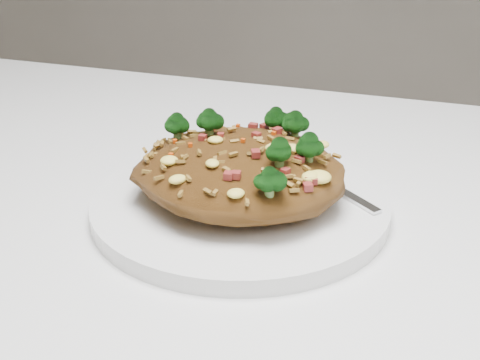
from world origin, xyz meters
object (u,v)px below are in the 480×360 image
fried_rice (241,162)px  fork (319,178)px  plate (240,204)px  dining_table (82,319)px

fried_rice → fork: 0.08m
plate → fried_rice: fried_rice is taller
fried_rice → fork: bearing=43.9°
dining_table → fork: fork is taller
fried_rice → fork: fried_rice is taller
dining_table → fork: 0.23m
dining_table → fork: (0.17, 0.11, 0.11)m
dining_table → plate: 0.17m
dining_table → fried_rice: (0.12, 0.06, 0.13)m
plate → fried_rice: 0.04m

